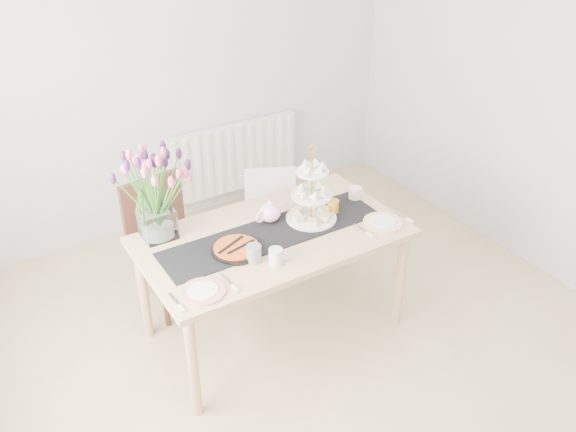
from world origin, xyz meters
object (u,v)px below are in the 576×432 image
cake_stand (312,202)px  chair_white (272,214)px  mug_grey (254,254)px  plate_right (383,222)px  mug_white (276,256)px  radiator (234,158)px  tulip_vase (152,180)px  tart_tin (236,249)px  teapot (270,213)px  cream_jug (355,193)px  dining_table (273,244)px  chair_brown (164,233)px  mug_orange (333,207)px  plate_left (203,291)px

cake_stand → chair_white: bearing=82.1°
mug_grey → plate_right: 0.88m
chair_white → mug_white: bearing=-94.1°
radiator → mug_grey: bearing=-113.8°
tulip_vase → tart_tin: tulip_vase is taller
tulip_vase → mug_white: tulip_vase is taller
tulip_vase → teapot: bearing=-17.9°
cream_jug → mug_grey: mug_grey is taller
plate_right → cream_jug: bearing=83.4°
radiator → dining_table: size_ratio=0.75×
plate_right → mug_white: bearing=-178.8°
chair_brown → tulip_vase: 0.72m
mug_grey → cream_jug: bearing=-16.2°
radiator → tulip_vase: 1.87m
chair_white → mug_orange: mug_orange is taller
mug_white → mug_orange: size_ratio=1.07×
chair_white → plate_right: 1.01m
cake_stand → mug_orange: bearing=1.0°
chair_white → tart_tin: size_ratio=2.58×
chair_brown → cake_stand: cake_stand is taller
mug_white → mug_orange: (0.60, 0.29, -0.00)m
dining_table → tulip_vase: 0.82m
radiator → chair_brown: bearing=-137.2°
cream_jug → plate_left: 1.34m
tart_tin → cake_stand: bearing=6.4°
radiator → cake_stand: 1.70m
teapot → tulip_vase: bearing=150.6°
chair_brown → tulip_vase: bearing=-120.6°
dining_table → plate_right: 0.70m
mug_white → plate_left: bearing=-152.9°
dining_table → tulip_vase: (-0.59, 0.34, 0.46)m
chair_brown → chair_white: (0.82, -0.03, -0.09)m
chair_brown → mug_white: chair_brown is taller
plate_left → cream_jug: bearing=16.4°
mug_grey → chair_brown: bearing=70.8°
radiator → dining_table: (-0.57, -1.63, 0.22)m
dining_table → chair_brown: (-0.45, 0.69, -0.15)m
chair_brown → tart_tin: bearing=-85.0°
dining_table → cake_stand: bearing=2.0°
chair_white → plate_left: 1.40m
plate_right → chair_white: bearing=106.3°
plate_right → teapot: bearing=146.6°
dining_table → mug_grey: (-0.23, -0.19, 0.13)m
chair_white → plate_right: (0.27, -0.92, 0.32)m
radiator → mug_grey: size_ratio=11.75×
chair_brown → tulip_vase: (-0.15, -0.35, 0.60)m
radiator → chair_white: chair_white is taller
dining_table → cream_jug: cream_jug is taller
cake_stand → plate_right: size_ratio=1.90×
radiator → teapot: bearing=-108.8°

